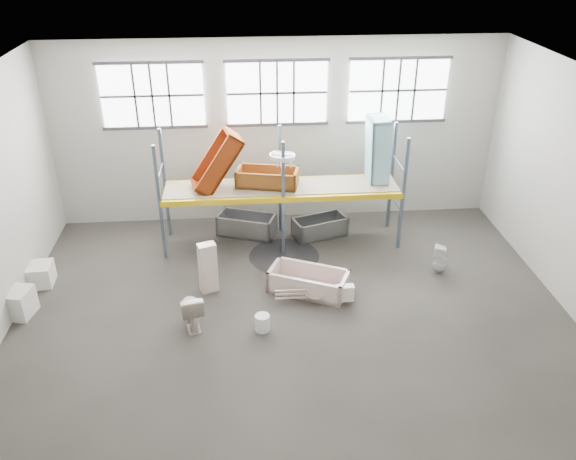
{
  "coord_description": "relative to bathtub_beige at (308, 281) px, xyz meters",
  "views": [
    {
      "loc": [
        -0.95,
        -10.02,
        7.64
      ],
      "look_at": [
        0.0,
        1.5,
        1.4
      ],
      "focal_mm": 36.32,
      "sensor_mm": 36.0,
      "label": 1
    }
  ],
  "objects": [
    {
      "name": "rust_tub_tilted",
      "position": [
        -2.03,
        2.42,
        2.03
      ],
      "size": [
        1.45,
        1.03,
        1.62
      ],
      "primitive_type": null,
      "rotation": [
        0.0,
        -0.96,
        0.21
      ],
      "color": "#8B3809",
      "rests_on": "shelf_deck"
    },
    {
      "name": "ceiling",
      "position": [
        -0.44,
        -1.1,
        4.79
      ],
      "size": [
        12.0,
        10.0,
        0.1
      ],
      "primitive_type": "cube",
      "color": "silver",
      "rests_on": "ground"
    },
    {
      "name": "carton_near",
      "position": [
        -6.41,
        -0.38,
        0.05
      ],
      "size": [
        0.83,
        0.75,
        0.62
      ],
      "primitive_type": "cube",
      "rotation": [
        0.0,
        0.0,
        -0.2
      ],
      "color": "silver",
      "rests_on": "floor"
    },
    {
      "name": "blue_tub_upright",
      "position": [
        2.03,
        2.62,
        2.13
      ],
      "size": [
        0.56,
        0.82,
        1.74
      ],
      "primitive_type": null,
      "rotation": [
        0.0,
        1.54,
        0.02
      ],
      "color": "#85BECB",
      "rests_on": "shelf_deck"
    },
    {
      "name": "rack_beam_back",
      "position": [
        -0.44,
        3.0,
        1.24
      ],
      "size": [
        6.0,
        0.1,
        0.14
      ],
      "primitive_type": "cube",
      "color": "yellow",
      "rests_on": "floor"
    },
    {
      "name": "steel_tub_left",
      "position": [
        -1.36,
        2.87,
        0.02
      ],
      "size": [
        1.67,
        1.18,
        0.56
      ],
      "primitive_type": null,
      "rotation": [
        0.0,
        0.0,
        -0.34
      ],
      "color": "#A9ACB1",
      "rests_on": "floor"
    },
    {
      "name": "window_right",
      "position": [
        2.76,
        3.84,
        3.34
      ],
      "size": [
        2.6,
        0.04,
        1.6
      ],
      "primitive_type": "cube",
      "color": "white",
      "rests_on": "wall_back"
    },
    {
      "name": "cistern_spare",
      "position": [
        0.75,
        -0.57,
        0.02
      ],
      "size": [
        0.39,
        0.19,
        0.37
      ],
      "primitive_type": "cube",
      "rotation": [
        0.0,
        0.0,
        0.02
      ],
      "color": "silver",
      "rests_on": "bathtub_beige"
    },
    {
      "name": "rack_upright_la",
      "position": [
        -3.44,
        1.8,
        1.24
      ],
      "size": [
        0.08,
        0.08,
        3.0
      ],
      "primitive_type": "cube",
      "color": "slate",
      "rests_on": "floor"
    },
    {
      "name": "carton_far",
      "position": [
        -6.25,
        0.81,
        -0.0
      ],
      "size": [
        0.65,
        0.65,
        0.51
      ],
      "primitive_type": "cube",
      "rotation": [
        0.0,
        0.0,
        0.06
      ],
      "color": "silver",
      "rests_on": "floor"
    },
    {
      "name": "rust_tub_flat",
      "position": [
        -0.79,
        2.47,
        1.56
      ],
      "size": [
        1.66,
        1.04,
        0.43
      ],
      "primitive_type": null,
      "rotation": [
        0.0,
        0.0,
        -0.22
      ],
      "color": "#914E1A",
      "rests_on": "shelf_deck"
    },
    {
      "name": "rack_upright_ma",
      "position": [
        -0.44,
        1.8,
        1.24
      ],
      "size": [
        0.08,
        0.08,
        3.0
      ],
      "primitive_type": "cube",
      "color": "slate",
      "rests_on": "floor"
    },
    {
      "name": "toilet_white",
      "position": [
        3.26,
        0.55,
        0.1
      ],
      "size": [
        0.43,
        0.43,
        0.72
      ],
      "primitive_type": "imported",
      "rotation": [
        0.0,
        0.0,
        -1.98
      ],
      "color": "white",
      "rests_on": "floor"
    },
    {
      "name": "sink_in_tub",
      "position": [
        0.11,
        -0.45,
        -0.1
      ],
      "size": [
        0.52,
        0.52,
        0.16
      ],
      "primitive_type": "imported",
      "rotation": [
        0.0,
        0.0,
        0.16
      ],
      "color": "beige",
      "rests_on": "bathtub_beige"
    },
    {
      "name": "bucket",
      "position": [
        -1.12,
        -1.36,
        -0.08
      ],
      "size": [
        0.33,
        0.33,
        0.36
      ],
      "primitive_type": "cylinder",
      "rotation": [
        0.0,
        0.0,
        -0.04
      ],
      "color": "white",
      "rests_on": "floor"
    },
    {
      "name": "rack_upright_rb",
      "position": [
        2.56,
        3.0,
        1.24
      ],
      "size": [
        0.08,
        0.08,
        3.0
      ],
      "primitive_type": "cube",
      "color": "slate",
      "rests_on": "floor"
    },
    {
      "name": "cistern_tall",
      "position": [
        -2.28,
        0.21,
        0.35
      ],
      "size": [
        0.46,
        0.37,
        1.22
      ],
      "primitive_type": "cube",
      "rotation": [
        0.0,
        0.0,
        0.33
      ],
      "color": "beige",
      "rests_on": "floor"
    },
    {
      "name": "window_mid",
      "position": [
        -0.44,
        3.84,
        3.34
      ],
      "size": [
        2.6,
        0.04,
        1.6
      ],
      "primitive_type": "cube",
      "color": "white",
      "rests_on": "wall_back"
    },
    {
      "name": "window_left",
      "position": [
        -3.64,
        3.84,
        3.34
      ],
      "size": [
        2.6,
        0.04,
        1.6
      ],
      "primitive_type": "cube",
      "color": "white",
      "rests_on": "wall_back"
    },
    {
      "name": "rack_beam_front",
      "position": [
        -0.44,
        1.8,
        1.24
      ],
      "size": [
        6.0,
        0.1,
        0.14
      ],
      "primitive_type": "cube",
      "color": "yellow",
      "rests_on": "floor"
    },
    {
      "name": "sink_on_shelf",
      "position": [
        -0.44,
        2.0,
        1.83
      ],
      "size": [
        0.73,
        0.63,
        0.56
      ],
      "primitive_type": "imported",
      "rotation": [
        0.0,
        0.0,
        -0.27
      ],
      "color": "white",
      "rests_on": "rust_tub_flat"
    },
    {
      "name": "rack_upright_lb",
      "position": [
        -3.44,
        3.0,
        1.24
      ],
      "size": [
        0.08,
        0.08,
        3.0
      ],
      "primitive_type": "cube",
      "color": "slate",
      "rests_on": "floor"
    },
    {
      "name": "wall_back",
      "position": [
        -0.44,
        3.95,
        2.24
      ],
      "size": [
        12.0,
        0.1,
        5.0
      ],
      "primitive_type": "cube",
      "color": "#ADABA1",
      "rests_on": "ground"
    },
    {
      "name": "wall_front",
      "position": [
        -0.44,
        -6.15,
        2.24
      ],
      "size": [
        12.0,
        0.1,
        5.0
      ],
      "primitive_type": "cube",
      "color": "#A19F96",
      "rests_on": "ground"
    },
    {
      "name": "bathtub_beige",
      "position": [
        0.0,
        0.0,
        0.0
      ],
      "size": [
        1.96,
        1.49,
        0.52
      ],
      "primitive_type": null,
      "rotation": [
        0.0,
        0.0,
        -0.43
      ],
      "color": "beige",
      "rests_on": "floor"
    },
    {
      "name": "rack_upright_mb",
      "position": [
        -0.44,
        3.0,
        1.24
      ],
      "size": [
        0.08,
        0.08,
        3.0
      ],
      "primitive_type": "cube",
      "color": "slate",
      "rests_on": "floor"
    },
    {
      "name": "wet_patch",
      "position": [
        -0.44,
        1.6,
        -0.26
      ],
      "size": [
        1.8,
        1.8,
        0.0
      ],
      "primitive_type": "cylinder",
      "color": "black",
      "rests_on": "floor"
    },
    {
      "name": "steel_tub_right",
      "position": [
        0.61,
        2.63,
        -0.0
      ],
      "size": [
        1.54,
        1.06,
        0.52
      ],
      "primitive_type": null,
      "rotation": [
        0.0,
        0.0,
        0.31
      ],
      "color": "#A1A5A8",
      "rests_on": "floor"
    },
    {
      "name": "toilet_beige",
      "position": [
        -2.59,
        -1.09,
        0.16
      ],
      "size": [
        0.64,
        0.9,
        0.84
      ],
      "primitive_type": "imported",
      "rotation": [
        0.0,
        0.0,
        3.36
      ],
      "color": "beige",
      "rests_on": "floor"
    },
    {
      "name": "shelf_deck",
      "position": [
        -0.44,
        2.4,
        1.32
      ],
      "size": [
        5.9,
        1.1,
        0.03
      ],
      "primitive_type": "cube",
      "color": "gray",
      "rests_on": "floor"
    },
    {
      "name": "rack_upright_ra",
      "position": [
        2.56,
        1.8,
        1.24
      ],
      "size": [
        0.08,
        0.08,
        3.0
      ],
      "primitive_type": "cube",
      "color": "slate",
      "rests_on": "floor"
    },
    {
      "name": "floor",
      "position": [
        -0.44,
        -1.1,
        -0.31
      ],
      "size": [
        12.0,
        10.0,
        0.1
      ],
      "primitive_type": "cube",
      "color": "#4A453F",
      "rests_on": "ground"
    }
  ]
}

